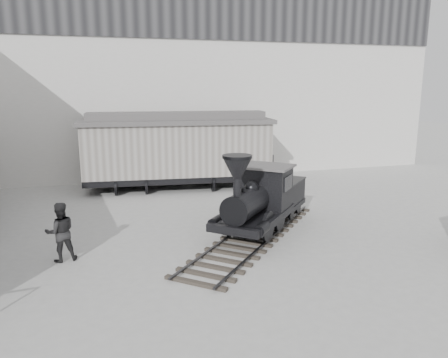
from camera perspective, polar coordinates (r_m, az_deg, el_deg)
name	(u,v)px	position (r m, az deg, el deg)	size (l,w,h in m)	color
ground	(259,271)	(13.42, 4.54, -11.83)	(90.00, 90.00, 0.00)	#9E9E9B
north_wall	(170,83)	(26.78, -7.01, 12.28)	(34.00, 2.51, 11.00)	silver
locomotive	(260,202)	(16.35, 4.73, -3.06)	(7.46, 7.96, 3.17)	#352D29
boxcar	(178,149)	(23.39, -6.07, 3.96)	(10.26, 4.15, 4.09)	black
visitor_b	(60,232)	(14.67, -20.58, -6.50)	(0.92, 0.72, 1.90)	#232324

